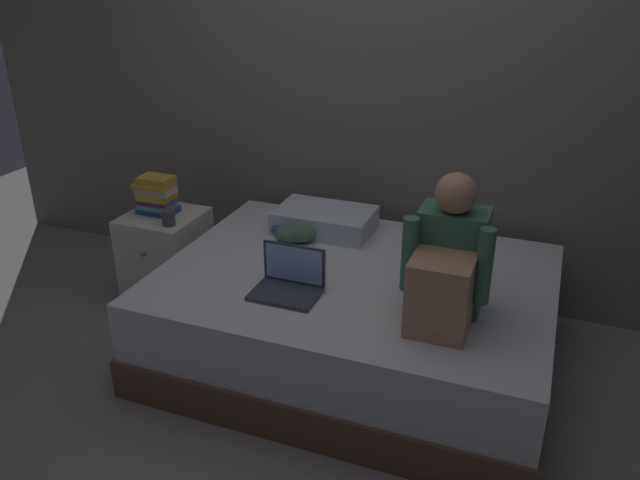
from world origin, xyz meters
TOP-DOWN VIEW (x-y plane):
  - ground_plane at (0.00, 0.00)m, footprint 8.00×8.00m
  - wall_back at (0.00, 1.20)m, footprint 5.60×0.10m
  - bed at (0.20, 0.30)m, footprint 2.00×1.50m
  - nightstand at (-1.10, 0.51)m, footprint 0.44×0.46m
  - person_sitting at (0.70, 0.05)m, footprint 0.39×0.44m
  - laptop at (-0.04, -0.00)m, footprint 0.32×0.23m
  - pillow at (-0.14, 0.75)m, footprint 0.56×0.36m
  - book_stack at (-1.13, 0.52)m, footprint 0.23×0.17m
  - mug at (-0.97, 0.39)m, footprint 0.08×0.08m
  - clothes_pile at (-0.26, 0.59)m, footprint 0.30×0.29m

SIDE VIEW (x-z plane):
  - ground_plane at x=0.00m, z-range 0.00..0.00m
  - bed at x=0.20m, z-range 0.00..0.52m
  - nightstand at x=-1.10m, z-range 0.00..0.57m
  - clothes_pile at x=-0.26m, z-range 0.51..0.62m
  - laptop at x=-0.04m, z-range 0.46..0.68m
  - pillow at x=-0.14m, z-range 0.52..0.65m
  - mug at x=-0.97m, z-range 0.57..0.66m
  - book_stack at x=-1.13m, z-range 0.57..0.80m
  - person_sitting at x=0.70m, z-range 0.44..1.10m
  - wall_back at x=0.00m, z-range 0.00..2.70m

